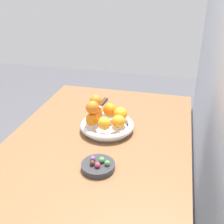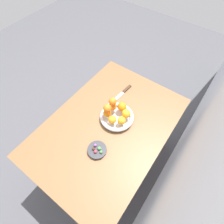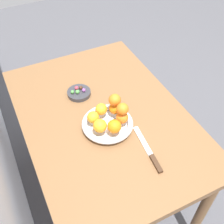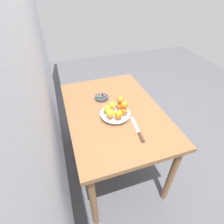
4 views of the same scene
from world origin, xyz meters
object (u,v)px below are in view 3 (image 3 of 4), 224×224
(orange_4, at_px, (101,109))
(candy_ball_4, at_px, (81,88))
(orange_3, at_px, (115,108))
(candy_ball_2, at_px, (77,92))
(dining_table, at_px, (104,127))
(fruit_bowl, at_px, (107,124))
(candy_ball_1, at_px, (84,90))
(orange_2, at_px, (122,117))
(candy_ball_0, at_px, (77,88))
(orange_0, at_px, (100,126))
(orange_5, at_px, (93,117))
(orange_6, at_px, (123,109))
(candy_dish, at_px, (79,93))
(candy_ball_3, at_px, (72,92))
(orange_7, at_px, (115,100))
(knife, at_px, (150,152))
(orange_1, at_px, (114,126))

(orange_4, height_order, candy_ball_4, orange_4)
(orange_3, xyz_separation_m, candy_ball_2, (0.22, 0.10, -0.04))
(dining_table, bearing_deg, fruit_bowl, 168.05)
(candy_ball_1, bearing_deg, orange_2, -165.74)
(dining_table, height_order, candy_ball_0, candy_ball_0)
(dining_table, bearing_deg, candy_ball_2, 19.92)
(fruit_bowl, xyz_separation_m, orange_0, (-0.03, 0.05, 0.05))
(dining_table, relative_size, orange_4, 19.74)
(candy_ball_1, bearing_deg, candy_ball_4, 13.43)
(dining_table, relative_size, orange_5, 19.82)
(candy_ball_0, xyz_separation_m, candy_ball_1, (-0.03, -0.03, -0.00))
(dining_table, xyz_separation_m, orange_6, (-0.11, -0.04, 0.21))
(orange_2, height_order, candy_ball_0, orange_2)
(dining_table, height_order, candy_dish, candy_dish)
(dining_table, bearing_deg, candy_dish, 15.94)
(candy_ball_4, bearing_deg, candy_dish, 125.82)
(orange_0, relative_size, candy_ball_2, 2.91)
(orange_6, bearing_deg, orange_2, 32.28)
(dining_table, relative_size, candy_ball_3, 58.18)
(candy_ball_0, xyz_separation_m, candy_ball_2, (-0.03, 0.01, 0.00))
(candy_ball_2, distance_m, candy_ball_3, 0.03)
(fruit_bowl, bearing_deg, orange_5, 63.12)
(orange_3, relative_size, candy_ball_3, 2.94)
(candy_ball_2, bearing_deg, orange_6, -159.69)
(orange_0, relative_size, orange_6, 1.14)
(orange_2, bearing_deg, candy_ball_3, 23.45)
(orange_2, xyz_separation_m, candy_ball_4, (0.31, 0.08, -0.04))
(orange_4, height_order, orange_6, orange_6)
(orange_6, bearing_deg, orange_3, 2.56)
(orange_5, xyz_separation_m, candy_ball_1, (0.23, -0.04, -0.04))
(orange_7, distance_m, candy_ball_1, 0.25)
(orange_7, xyz_separation_m, candy_ball_4, (0.25, 0.07, -0.09))
(orange_6, relative_size, candy_ball_1, 2.80)
(candy_dish, height_order, candy_ball_1, candy_ball_1)
(orange_4, distance_m, candy_ball_2, 0.21)
(candy_ball_0, distance_m, candy_ball_1, 0.04)
(dining_table, distance_m, candy_ball_4, 0.24)
(candy_ball_2, relative_size, candy_ball_3, 1.12)
(dining_table, xyz_separation_m, fruit_bowl, (-0.08, 0.02, 0.11))
(knife, bearing_deg, orange_4, 20.86)
(dining_table, height_order, fruit_bowl, fruit_bowl)
(dining_table, bearing_deg, candy_ball_1, 9.93)
(candy_ball_3, bearing_deg, orange_2, -156.55)
(candy_ball_1, xyz_separation_m, knife, (-0.47, -0.11, -0.03))
(orange_2, height_order, candy_ball_4, orange_2)
(dining_table, distance_m, orange_7, 0.22)
(orange_1, height_order, knife, orange_1)
(candy_ball_3, bearing_deg, orange_6, -156.52)
(fruit_bowl, height_order, orange_5, orange_5)
(candy_dish, bearing_deg, orange_3, -158.12)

